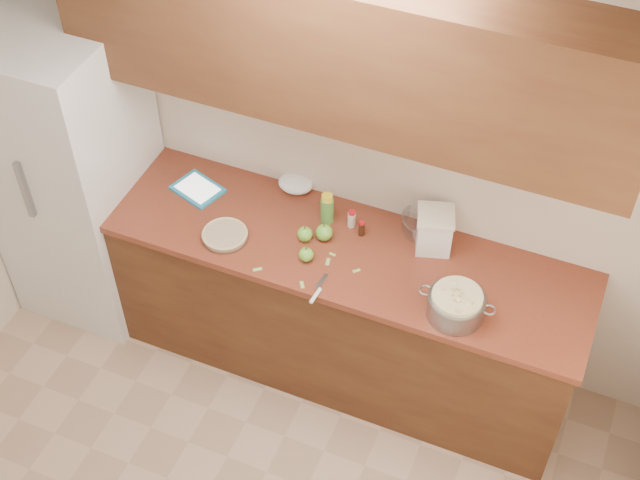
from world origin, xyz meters
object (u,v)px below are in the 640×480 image
at_px(colander, 456,305).
at_px(flour_canister, 434,230).
at_px(pie, 225,235).
at_px(tablet, 198,189).

distance_m(colander, flour_canister, 0.43).
relative_size(pie, tablet, 0.80).
bearing_deg(colander, pie, 178.71).
distance_m(pie, tablet, 0.38).
relative_size(pie, colander, 0.66).
xyz_separation_m(colander, flour_canister, (-0.22, 0.37, 0.05)).
bearing_deg(tablet, pie, -22.62).
height_order(colander, flour_canister, flour_canister).
xyz_separation_m(pie, colander, (1.18, -0.03, 0.04)).
relative_size(pie, flour_canister, 1.07).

